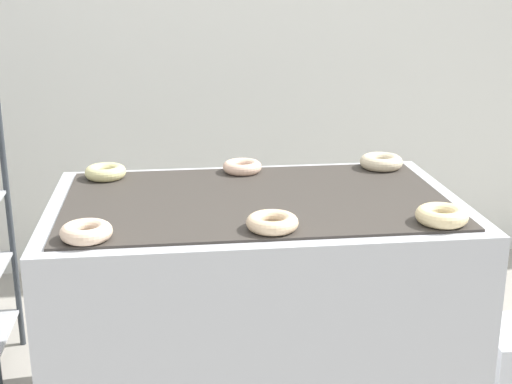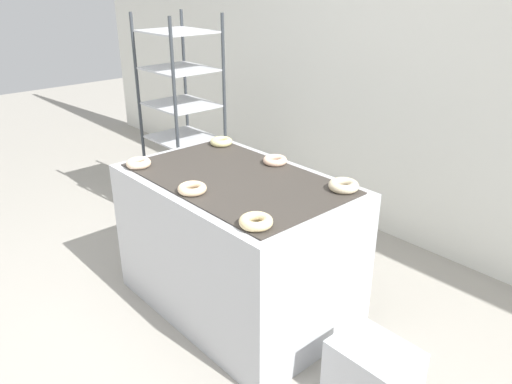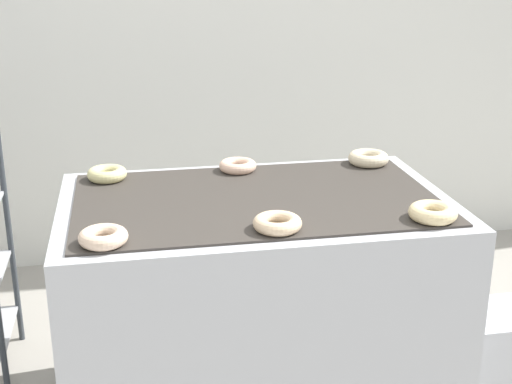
% 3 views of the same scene
% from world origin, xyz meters
% --- Properties ---
extents(fryer_machine, '(1.31, 0.83, 0.83)m').
position_xyz_m(fryer_machine, '(0.00, 0.67, 0.41)').
color(fryer_machine, '#B7BABF').
rests_on(fryer_machine, ground_plane).
extents(donut_near_left, '(0.14, 0.14, 0.04)m').
position_xyz_m(donut_near_left, '(-0.50, 0.36, 0.85)').
color(donut_near_left, beige).
rests_on(donut_near_left, fryer_machine).
extents(donut_near_center, '(0.15, 0.15, 0.04)m').
position_xyz_m(donut_near_center, '(0.01, 0.37, 0.85)').
color(donut_near_center, beige).
rests_on(donut_near_center, fryer_machine).
extents(donut_near_right, '(0.15, 0.15, 0.05)m').
position_xyz_m(donut_near_right, '(0.50, 0.37, 0.85)').
color(donut_near_right, beige).
rests_on(donut_near_right, fryer_machine).
extents(donut_far_left, '(0.14, 0.14, 0.04)m').
position_xyz_m(donut_far_left, '(-0.49, 0.96, 0.85)').
color(donut_far_left, beige).
rests_on(donut_far_left, fryer_machine).
extents(donut_far_center, '(0.14, 0.14, 0.04)m').
position_xyz_m(donut_far_center, '(-0.01, 0.97, 0.85)').
color(donut_far_center, beige).
rests_on(donut_far_center, fryer_machine).
extents(donut_far_right, '(0.16, 0.16, 0.05)m').
position_xyz_m(donut_far_right, '(0.50, 0.97, 0.85)').
color(donut_far_right, beige).
rests_on(donut_far_right, fryer_machine).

